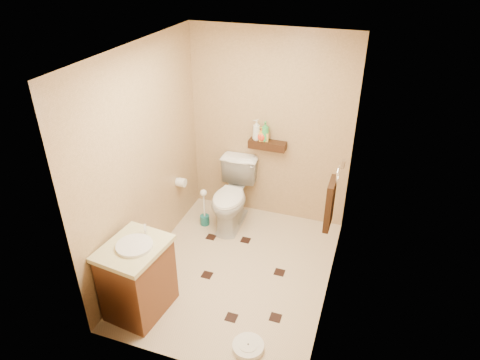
% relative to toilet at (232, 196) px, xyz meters
% --- Properties ---
extents(ground, '(2.50, 2.50, 0.00)m').
position_rel_toilet_xyz_m(ground, '(0.34, -0.83, -0.41)').
color(ground, beige).
rests_on(ground, ground).
extents(wall_back, '(2.00, 0.04, 2.40)m').
position_rel_toilet_xyz_m(wall_back, '(0.34, 0.42, 0.79)').
color(wall_back, tan).
rests_on(wall_back, ground).
extents(wall_front, '(2.00, 0.04, 2.40)m').
position_rel_toilet_xyz_m(wall_front, '(0.34, -2.08, 0.79)').
color(wall_front, tan).
rests_on(wall_front, ground).
extents(wall_left, '(0.04, 2.50, 2.40)m').
position_rel_toilet_xyz_m(wall_left, '(-0.66, -0.83, 0.79)').
color(wall_left, tan).
rests_on(wall_left, ground).
extents(wall_right, '(0.04, 2.50, 2.40)m').
position_rel_toilet_xyz_m(wall_right, '(1.34, -0.83, 0.79)').
color(wall_right, tan).
rests_on(wall_right, ground).
extents(ceiling, '(2.00, 2.50, 0.02)m').
position_rel_toilet_xyz_m(ceiling, '(0.34, -0.83, 1.99)').
color(ceiling, silver).
rests_on(ceiling, wall_back).
extents(wall_shelf, '(0.46, 0.14, 0.10)m').
position_rel_toilet_xyz_m(wall_shelf, '(0.34, 0.34, 0.61)').
color(wall_shelf, '#3E1F11').
rests_on(wall_shelf, wall_back).
extents(floor_accents, '(1.19, 1.31, 0.01)m').
position_rel_toilet_xyz_m(floor_accents, '(0.41, -0.86, -0.41)').
color(floor_accents, black).
rests_on(floor_accents, ground).
extents(toilet, '(0.50, 0.83, 0.83)m').
position_rel_toilet_xyz_m(toilet, '(0.00, 0.00, 0.00)').
color(toilet, white).
rests_on(toilet, ground).
extents(vanity, '(0.59, 0.69, 0.90)m').
position_rel_toilet_xyz_m(vanity, '(-0.36, -1.65, -0.01)').
color(vanity, brown).
rests_on(vanity, ground).
extents(bathroom_scale, '(0.31, 0.31, 0.06)m').
position_rel_toilet_xyz_m(bathroom_scale, '(0.79, -1.77, -0.39)').
color(bathroom_scale, white).
rests_on(bathroom_scale, ground).
extents(toilet_brush, '(0.12, 0.12, 0.51)m').
position_rel_toilet_xyz_m(toilet_brush, '(-0.33, -0.13, -0.23)').
color(toilet_brush, '#1A6A6B').
rests_on(toilet_brush, ground).
extents(towel_ring, '(0.12, 0.30, 0.76)m').
position_rel_toilet_xyz_m(towel_ring, '(1.25, -0.58, 0.53)').
color(towel_ring, silver).
rests_on(towel_ring, wall_right).
extents(toilet_paper, '(0.12, 0.11, 0.12)m').
position_rel_toilet_xyz_m(toilet_paper, '(-0.60, -0.18, 0.19)').
color(toilet_paper, white).
rests_on(toilet_paper, wall_left).
extents(bottle_a, '(0.14, 0.14, 0.26)m').
position_rel_toilet_xyz_m(bottle_a, '(0.20, 0.34, 0.79)').
color(bottle_a, silver).
rests_on(bottle_a, wall_shelf).
extents(bottle_b, '(0.11, 0.11, 0.17)m').
position_rel_toilet_xyz_m(bottle_b, '(0.27, 0.34, 0.74)').
color(bottle_b, yellow).
rests_on(bottle_b, wall_shelf).
extents(bottle_c, '(0.17, 0.17, 0.16)m').
position_rel_toilet_xyz_m(bottle_c, '(0.27, 0.34, 0.74)').
color(bottle_c, '#ED3D1B').
rests_on(bottle_c, wall_shelf).
extents(bottle_d, '(0.10, 0.10, 0.25)m').
position_rel_toilet_xyz_m(bottle_d, '(0.31, 0.34, 0.78)').
color(bottle_d, green).
rests_on(bottle_d, wall_shelf).
extents(bottle_e, '(0.08, 0.08, 0.17)m').
position_rel_toilet_xyz_m(bottle_e, '(0.32, 0.34, 0.74)').
color(bottle_e, gold).
rests_on(bottle_e, wall_shelf).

